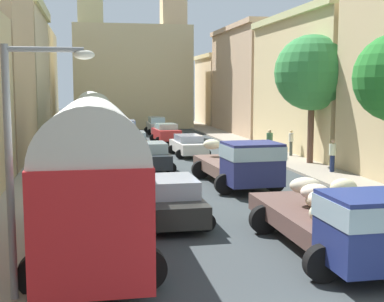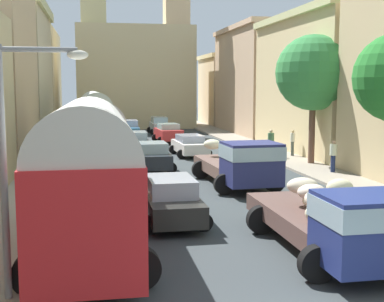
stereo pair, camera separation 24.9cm
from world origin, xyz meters
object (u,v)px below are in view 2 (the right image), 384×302
Objects in this scene: parked_bus_1 at (98,133)px; car_2 at (159,125)px; cargo_truck_0 at (335,220)px; car_5 at (135,143)px; cargo_truck_1 at (241,162)px; car_1 at (168,133)px; car_6 at (130,129)px; parked_bus_2 at (95,115)px; car_4 at (153,157)px; car_0 at (190,145)px; pedestrian_1 at (293,142)px; pedestrian_0 at (333,155)px; pedestrian_2 at (271,142)px; streetlamp_near at (17,148)px; car_3 at (171,200)px; parked_bus_0 at (88,170)px.

parked_bus_1 is 23.35m from car_2.
cargo_truck_0 reaches higher than car_5.
cargo_truck_1 reaches higher than car_1.
cargo_truck_0 is 1.75× the size of car_6.
cargo_truck_0 is at bearing -81.53° from car_5.
parked_bus_2 is 15.05m from car_4.
car_0 is at bearing 61.47° from car_4.
cargo_truck_1 is 27.94m from car_2.
cargo_truck_1 reaches higher than car_4.
car_4 is 2.11× the size of pedestrian_1.
cargo_truck_0 is at bearing -90.12° from car_0.
car_6 is (-2.92, 3.90, 0.02)m from car_1.
pedestrian_0 is (9.18, -3.05, 0.26)m from car_4.
parked_bus_2 is 31.39m from cargo_truck_0.
car_6 reaches higher than car_1.
parked_bus_1 reaches higher than pedestrian_1.
streetlamp_near is (-12.67, -20.81, 2.31)m from pedestrian_2.
streetlamp_near is at bearing -99.91° from car_5.
pedestrian_2 is (8.00, -14.84, 0.25)m from car_6.
car_0 is 1.06× the size of car_5.
car_6 is (0.35, 10.93, 0.03)m from car_5.
car_3 is at bearing -77.99° from parked_bus_1.
parked_bus_2 is 9.81m from car_2.
car_1 is 7.75m from car_5.
cargo_truck_1 is 11.14m from pedestrian_1.
streetlamp_near is (-4.32, -24.71, 2.60)m from car_5.
parked_bus_0 is 1.28× the size of cargo_truck_1.
car_4 is at bearing -118.53° from car_0.
pedestrian_0 is (9.59, -10.32, 0.26)m from car_5.
pedestrian_0 is at bearing 25.01° from cargo_truck_1.
streetlamp_near is (-1.40, -3.14, 1.00)m from parked_bus_0.
car_4 is at bearing -86.81° from car_5.
parked_bus_1 reaches higher than cargo_truck_0.
car_6 is at bearing 98.20° from cargo_truck_1.
car_2 is at bearing 90.01° from cargo_truck_0.
pedestrian_0 is at bearing 46.00° from streetlamp_near.
cargo_truck_1 is (6.44, -20.41, -1.12)m from parked_bus_2.
car_5 is at bearing 93.19° from car_4.
pedestrian_0 is at bearing 42.00° from parked_bus_0.
car_5 is at bearing 156.47° from car_0.
car_1 is 2.08× the size of pedestrian_0.
parked_bus_2 is at bearing 124.62° from pedestrian_0.
car_1 is (6.18, 28.60, -1.58)m from parked_bus_0.
car_3 is at bearing -90.62° from car_5.
pedestrian_1 is 1.55m from pedestrian_2.
parked_bus_2 is at bearing 138.50° from pedestrian_1.
streetlamp_near is at bearing -105.15° from car_4.
pedestrian_2 is (10.99, -11.30, -1.24)m from parked_bus_2.
car_1 is 4.87m from car_6.
car_2 is 25.97m from pedestrian_0.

